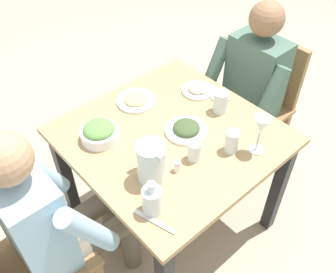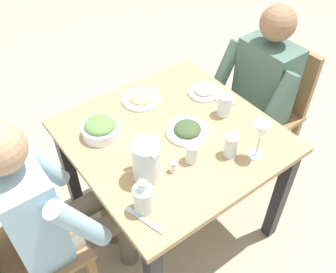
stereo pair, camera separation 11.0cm
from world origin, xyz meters
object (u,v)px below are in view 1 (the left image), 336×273
(water_pitcher, at_px, (151,162))
(plate_beans, at_px, (198,90))
(oil_carafe, at_px, (152,201))
(salt_shaker, at_px, (177,166))
(chair_far, at_px, (20,265))
(water_glass_far_right, at_px, (194,151))
(salad_bowl, at_px, (99,132))
(wine_glass, at_px, (261,127))
(diner_near, at_px, (244,92))
(chair_near, at_px, (261,97))
(water_glass_near_right, at_px, (232,141))
(plate_dolmas, at_px, (186,129))
(diner_far, at_px, (56,218))
(plate_fries, at_px, (136,100))
(water_glass_by_pitcher, at_px, (221,102))
(dining_table, at_px, (171,150))

(water_pitcher, xyz_separation_m, plate_beans, (0.30, -0.57, -0.08))
(oil_carafe, bearing_deg, salt_shaker, -67.77)
(chair_far, relative_size, water_glass_far_right, 9.05)
(salad_bowl, distance_m, wine_glass, 0.73)
(chair_far, height_order, salad_bowl, chair_far)
(oil_carafe, bearing_deg, diner_near, -71.17)
(chair_near, bearing_deg, water_glass_near_right, 114.41)
(water_glass_near_right, xyz_separation_m, water_glass_far_right, (0.07, 0.16, -0.01))
(wine_glass, height_order, salt_shaker, wine_glass)
(water_glass_near_right, height_order, oil_carafe, oil_carafe)
(plate_dolmas, distance_m, plate_beans, 0.32)
(chair_far, distance_m, oil_carafe, 0.65)
(salad_bowl, relative_size, plate_beans, 1.04)
(diner_near, distance_m, oil_carafe, 1.05)
(salad_bowl, bearing_deg, plate_beans, -94.47)
(water_pitcher, bearing_deg, diner_near, -76.77)
(water_pitcher, bearing_deg, diner_far, 66.17)
(chair_far, relative_size, salt_shaker, 15.80)
(chair_far, xyz_separation_m, plate_fries, (0.28, -0.86, 0.27))
(chair_near, relative_size, plate_dolmas, 4.09)
(water_pitcher, xyz_separation_m, plate_dolmas, (0.11, -0.31, -0.08))
(plate_dolmas, relative_size, salt_shaker, 3.87)
(diner_near, distance_m, diner_far, 1.27)
(oil_carafe, bearing_deg, salad_bowl, -9.20)
(plate_beans, relative_size, salt_shaker, 3.17)
(plate_dolmas, bearing_deg, water_glass_by_pitcher, -90.46)
(chair_far, height_order, plate_beans, chair_far)
(dining_table, xyz_separation_m, wine_glass, (-0.34, -0.21, 0.26))
(chair_near, height_order, oil_carafe, oil_carafe)
(diner_far, bearing_deg, water_glass_by_pitcher, -93.95)
(chair_far, xyz_separation_m, salt_shaker, (-0.21, -0.70, 0.28))
(dining_table, relative_size, water_pitcher, 4.90)
(chair_far, xyz_separation_m, water_pitcher, (-0.17, -0.59, 0.35))
(chair_near, relative_size, chair_far, 1.00)
(water_glass_near_right, relative_size, oil_carafe, 0.67)
(dining_table, xyz_separation_m, salad_bowl, (0.20, 0.27, 0.16))
(water_glass_by_pitcher, bearing_deg, water_glass_near_right, 142.77)
(plate_dolmas, distance_m, water_glass_near_right, 0.24)
(diner_near, bearing_deg, diner_far, 91.63)
(diner_far, xyz_separation_m, plate_beans, (0.13, -0.96, 0.12))
(diner_far, distance_m, salad_bowl, 0.42)
(dining_table, xyz_separation_m, water_pitcher, (-0.15, 0.25, 0.21))
(plate_dolmas, distance_m, water_glass_far_right, 0.18)
(chair_far, bearing_deg, wine_glass, -109.15)
(plate_beans, relative_size, plate_fries, 0.83)
(water_glass_far_right, relative_size, wine_glass, 0.48)
(plate_beans, bearing_deg, water_pitcher, 117.35)
(water_glass_near_right, distance_m, wine_glass, 0.14)
(water_pitcher, bearing_deg, water_glass_by_pitcher, -78.86)
(chair_near, height_order, wine_glass, wine_glass)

